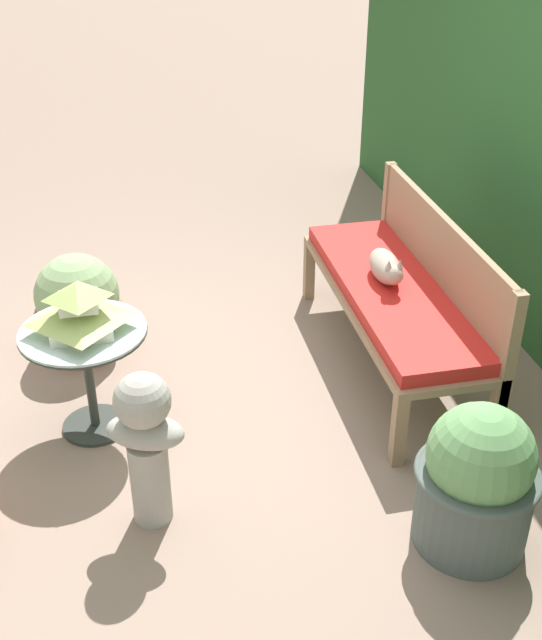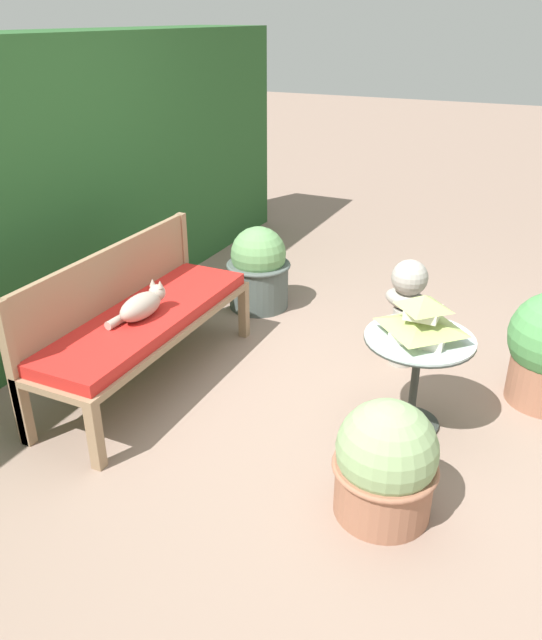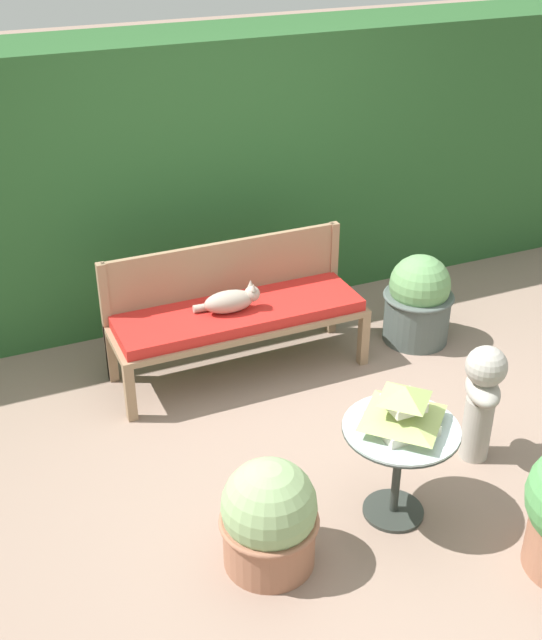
% 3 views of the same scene
% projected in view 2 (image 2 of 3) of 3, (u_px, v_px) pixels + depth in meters
% --- Properties ---
extents(ground, '(30.00, 30.00, 0.00)m').
position_uv_depth(ground, '(325.00, 410.00, 3.66)').
color(ground, gray).
extents(foliage_hedge_back, '(6.40, 0.77, 1.99)m').
position_uv_depth(foliage_hedge_back, '(4.00, 199.00, 4.10)').
color(foliage_hedge_back, '#285628').
rests_on(foliage_hedge_back, ground).
extents(garden_bench, '(1.67, 0.53, 0.49)m').
position_uv_depth(garden_bench, '(147.00, 323.00, 3.76)').
color(garden_bench, '#937556').
rests_on(garden_bench, ground).
extents(bench_backrest, '(1.67, 0.06, 0.85)m').
position_uv_depth(bench_backrest, '(110.00, 285.00, 3.77)').
color(bench_backrest, '#937556').
rests_on(bench_backrest, ground).
extents(cat, '(0.42, 0.19, 0.19)m').
position_uv_depth(cat, '(142.00, 305.00, 3.64)').
color(cat, '#A89989').
rests_on(cat, garden_bench).
extents(patio_table, '(0.59, 0.59, 0.56)m').
position_uv_depth(patio_table, '(417.00, 357.00, 3.34)').
color(patio_table, '#2D332D').
rests_on(patio_table, ground).
extents(pagoda_birdhouse, '(0.37, 0.37, 0.24)m').
position_uv_depth(pagoda_birdhouse, '(422.00, 319.00, 3.24)').
color(pagoda_birdhouse, silver).
rests_on(pagoda_birdhouse, patio_table).
extents(garden_bust, '(0.29, 0.37, 0.72)m').
position_uv_depth(garden_bust, '(407.00, 304.00, 3.97)').
color(garden_bust, '#A39E93').
rests_on(garden_bust, ground).
extents(potted_plant_table_near, '(0.48, 0.48, 0.58)m').
position_uv_depth(potted_plant_table_near, '(385.00, 463.00, 2.80)').
color(potted_plant_table_near, '#9E664C').
rests_on(potted_plant_table_near, ground).
extents(potted_plant_hedge_corner, '(0.50, 0.50, 0.65)m').
position_uv_depth(potted_plant_hedge_corner, '(259.00, 270.00, 4.83)').
color(potted_plant_hedge_corner, '#4C5651').
rests_on(potted_plant_hedge_corner, ground).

